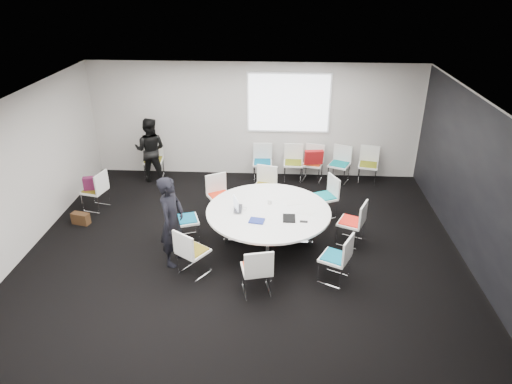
# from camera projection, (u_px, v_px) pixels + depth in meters

# --- Properties ---
(room_shell) EXTENTS (8.08, 7.08, 2.88)m
(room_shell) POSITION_uv_depth(u_px,v_px,m) (249.00, 181.00, 7.93)
(room_shell) COLOR black
(room_shell) RESTS_ON ground
(conference_table) EXTENTS (2.30, 2.30, 0.73)m
(conference_table) POSITION_uv_depth(u_px,v_px,m) (268.00, 219.00, 8.48)
(conference_table) COLOR silver
(conference_table) RESTS_ON ground
(projection_screen) EXTENTS (1.90, 0.03, 1.35)m
(projection_screen) POSITION_uv_depth(u_px,v_px,m) (289.00, 103.00, 10.79)
(projection_screen) COLOR white
(projection_screen) RESTS_ON room_shell
(chair_ring_a) EXTENTS (0.60, 0.60, 0.88)m
(chair_ring_a) POSITION_uv_depth(u_px,v_px,m) (351.00, 230.00, 8.64)
(chair_ring_a) COLOR silver
(chair_ring_a) RESTS_ON ground
(chair_ring_b) EXTENTS (0.60, 0.61, 0.88)m
(chair_ring_b) POSITION_uv_depth(u_px,v_px,m) (324.00, 204.00, 9.58)
(chair_ring_b) COLOR silver
(chair_ring_b) RESTS_ON ground
(chair_ring_c) EXTENTS (0.56, 0.55, 0.88)m
(chair_ring_c) POSITION_uv_depth(u_px,v_px,m) (264.00, 194.00, 10.00)
(chair_ring_c) COLOR silver
(chair_ring_c) RESTS_ON ground
(chair_ring_d) EXTENTS (0.62, 0.62, 0.88)m
(chair_ring_d) POSITION_uv_depth(u_px,v_px,m) (220.00, 203.00, 9.61)
(chair_ring_d) COLOR silver
(chair_ring_d) RESTS_ON ground
(chair_ring_e) EXTENTS (0.58, 0.58, 0.88)m
(chair_ring_e) POSITION_uv_depth(u_px,v_px,m) (186.00, 227.00, 8.72)
(chair_ring_e) COLOR silver
(chair_ring_e) RESTS_ON ground
(chair_ring_f) EXTENTS (0.63, 0.63, 0.88)m
(chair_ring_f) POSITION_uv_depth(u_px,v_px,m) (193.00, 260.00, 7.76)
(chair_ring_f) COLOR silver
(chair_ring_f) RESTS_ON ground
(chair_ring_g) EXTENTS (0.55, 0.54, 0.88)m
(chair_ring_g) POSITION_uv_depth(u_px,v_px,m) (257.00, 278.00, 7.31)
(chair_ring_g) COLOR silver
(chair_ring_g) RESTS_ON ground
(chair_ring_h) EXTENTS (0.61, 0.61, 0.88)m
(chair_ring_h) POSITION_uv_depth(u_px,v_px,m) (335.00, 266.00, 7.59)
(chair_ring_h) COLOR silver
(chair_ring_h) RESTS_ON ground
(chair_back_a) EXTENTS (0.47, 0.46, 0.88)m
(chair_back_a) POSITION_uv_depth(u_px,v_px,m) (262.00, 169.00, 11.25)
(chair_back_a) COLOR silver
(chair_back_a) RESTS_ON ground
(chair_back_b) EXTENTS (0.47, 0.46, 0.88)m
(chair_back_b) POSITION_uv_depth(u_px,v_px,m) (293.00, 170.00, 11.21)
(chair_back_b) COLOR silver
(chair_back_b) RESTS_ON ground
(chair_back_c) EXTENTS (0.56, 0.55, 0.88)m
(chair_back_c) POSITION_uv_depth(u_px,v_px,m) (312.00, 170.00, 11.19)
(chair_back_c) COLOR silver
(chair_back_c) RESTS_ON ground
(chair_back_d) EXTENTS (0.60, 0.60, 0.88)m
(chair_back_d) POSITION_uv_depth(u_px,v_px,m) (339.00, 171.00, 11.13)
(chair_back_d) COLOR silver
(chair_back_d) RESTS_ON ground
(chair_back_e) EXTENTS (0.55, 0.54, 0.88)m
(chair_back_e) POSITION_uv_depth(u_px,v_px,m) (367.00, 172.00, 11.10)
(chair_back_e) COLOR silver
(chair_back_e) RESTS_ON ground
(chair_spare_left) EXTENTS (0.54, 0.55, 0.88)m
(chair_spare_left) POSITION_uv_depth(u_px,v_px,m) (96.00, 198.00, 9.85)
(chair_spare_left) COLOR silver
(chair_spare_left) RESTS_ON ground
(chair_person_back) EXTENTS (0.51, 0.50, 0.88)m
(chair_person_back) POSITION_uv_depth(u_px,v_px,m) (154.00, 166.00, 11.38)
(chair_person_back) COLOR silver
(chair_person_back) RESTS_ON ground
(person_main) EXTENTS (0.51, 0.67, 1.65)m
(person_main) POSITION_uv_depth(u_px,v_px,m) (172.00, 221.00, 7.83)
(person_main) COLOR black
(person_main) RESTS_ON ground
(person_back) EXTENTS (0.79, 0.62, 1.58)m
(person_back) POSITION_uv_depth(u_px,v_px,m) (150.00, 150.00, 11.00)
(person_back) COLOR black
(person_back) RESTS_ON ground
(laptop) EXTENTS (0.24, 0.36, 0.03)m
(laptop) POSITION_uv_depth(u_px,v_px,m) (241.00, 209.00, 8.40)
(laptop) COLOR #333338
(laptop) RESTS_ON conference_table
(laptop_lid) EXTENTS (0.12, 0.29, 0.22)m
(laptop_lid) POSITION_uv_depth(u_px,v_px,m) (236.00, 204.00, 8.35)
(laptop_lid) COLOR silver
(laptop_lid) RESTS_ON conference_table
(notebook_black) EXTENTS (0.22, 0.30, 0.02)m
(notebook_black) POSITION_uv_depth(u_px,v_px,m) (289.00, 218.00, 8.11)
(notebook_black) COLOR black
(notebook_black) RESTS_ON conference_table
(tablet_folio) EXTENTS (0.29, 0.24, 0.03)m
(tablet_folio) POSITION_uv_depth(u_px,v_px,m) (257.00, 221.00, 8.02)
(tablet_folio) COLOR navy
(tablet_folio) RESTS_ON conference_table
(papers_right) EXTENTS (0.35, 0.29, 0.00)m
(papers_right) POSITION_uv_depth(u_px,v_px,m) (293.00, 202.00, 8.67)
(papers_right) COLOR white
(papers_right) RESTS_ON conference_table
(papers_front) EXTENTS (0.36, 0.32, 0.00)m
(papers_front) POSITION_uv_depth(u_px,v_px,m) (305.00, 212.00, 8.32)
(papers_front) COLOR silver
(papers_front) RESTS_ON conference_table
(cup) EXTENTS (0.08, 0.08, 0.09)m
(cup) POSITION_uv_depth(u_px,v_px,m) (270.00, 202.00, 8.59)
(cup) COLOR white
(cup) RESTS_ON conference_table
(phone) EXTENTS (0.15, 0.08, 0.01)m
(phone) POSITION_uv_depth(u_px,v_px,m) (304.00, 222.00, 8.01)
(phone) COLOR black
(phone) RESTS_ON conference_table
(maroon_bag) EXTENTS (0.42, 0.24, 0.28)m
(maroon_bag) POSITION_uv_depth(u_px,v_px,m) (93.00, 183.00, 9.70)
(maroon_bag) COLOR #581739
(maroon_bag) RESTS_ON chair_spare_left
(brown_bag) EXTENTS (0.39, 0.24, 0.24)m
(brown_bag) POSITION_uv_depth(u_px,v_px,m) (81.00, 218.00, 9.35)
(brown_bag) COLOR #3A2312
(brown_bag) RESTS_ON ground
(red_jacket) EXTENTS (0.46, 0.22, 0.36)m
(red_jacket) POSITION_uv_depth(u_px,v_px,m) (314.00, 157.00, 10.80)
(red_jacket) COLOR #A21416
(red_jacket) RESTS_ON chair_back_c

